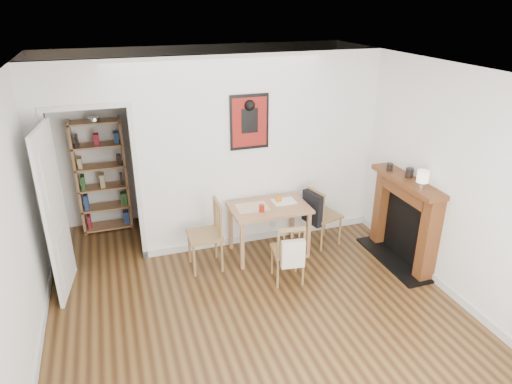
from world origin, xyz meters
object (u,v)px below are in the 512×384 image
object	(u,v)px
orange_fruit	(278,199)
notebook	(284,202)
ceramic_jar_b	(390,167)
red_glass	(262,208)
chair_front	(288,251)
chair_right	(323,215)
ceramic_jar_a	(410,173)
mantel_lamp	(423,177)
bookshelf	(102,177)
fireplace	(405,218)
dining_table	(269,212)
chair_left	(205,236)

from	to	relation	value
orange_fruit	notebook	bearing A→B (deg)	-23.38
ceramic_jar_b	red_glass	bearing A→B (deg)	170.90
chair_front	red_glass	size ratio (longest dim) A/B	8.89
chair_right	ceramic_jar_a	xyz separation A→B (m)	(0.81, -0.67, 0.78)
ceramic_jar_b	mantel_lamp	bearing A→B (deg)	-88.21
bookshelf	fireplace	size ratio (longest dim) A/B	1.35
chair_front	notebook	xyz separation A→B (m)	(0.24, 0.75, 0.30)
orange_fruit	ceramic_jar_a	distance (m)	1.70
chair_front	red_glass	bearing A→B (deg)	103.63
red_glass	mantel_lamp	distance (m)	1.98
dining_table	orange_fruit	xyz separation A→B (m)	(0.16, 0.10, 0.13)
chair_right	ceramic_jar_a	size ratio (longest dim) A/B	7.22
orange_fruit	ceramic_jar_b	world-z (taller)	ceramic_jar_b
bookshelf	fireplace	world-z (taller)	bookshelf
chair_left	ceramic_jar_a	bearing A→B (deg)	-12.99
chair_front	fireplace	size ratio (longest dim) A/B	0.65
bookshelf	mantel_lamp	size ratio (longest dim) A/B	7.62
bookshelf	ceramic_jar_b	distance (m)	4.03
orange_fruit	fireplace	bearing A→B (deg)	-28.88
chair_front	notebook	size ratio (longest dim) A/B	2.67
bookshelf	fireplace	distance (m)	4.26
chair_right	orange_fruit	size ratio (longest dim) A/B	9.63
orange_fruit	chair_left	bearing A→B (deg)	-170.59
dining_table	red_glass	xyz separation A→B (m)	(-0.14, -0.11, 0.13)
dining_table	red_glass	bearing A→B (deg)	-141.79
dining_table	red_glass	world-z (taller)	red_glass
dining_table	fireplace	size ratio (longest dim) A/B	0.82
dining_table	ceramic_jar_b	xyz separation A→B (m)	(1.52, -0.38, 0.59)
red_glass	mantel_lamp	world-z (taller)	mantel_lamp
chair_right	ceramic_jar_a	bearing A→B (deg)	-39.46
fireplace	chair_right	bearing A→B (deg)	138.65
chair_front	orange_fruit	size ratio (longest dim) A/B	9.13
notebook	dining_table	bearing A→B (deg)	-164.09
chair_right	mantel_lamp	xyz separation A→B (m)	(0.73, -1.02, 0.86)
chair_right	orange_fruit	distance (m)	0.71
red_glass	orange_fruit	bearing A→B (deg)	34.08
dining_table	chair_right	xyz separation A→B (m)	(0.80, 0.01, -0.18)
bookshelf	notebook	world-z (taller)	bookshelf
notebook	mantel_lamp	bearing A→B (deg)	-39.45
chair_right	ceramic_jar_b	size ratio (longest dim) A/B	8.62
mantel_lamp	ceramic_jar_b	size ratio (longest dim) A/B	2.23
chair_left	chair_right	bearing A→B (deg)	3.05
chair_left	ceramic_jar_a	size ratio (longest dim) A/B	7.75
chair_front	mantel_lamp	world-z (taller)	mantel_lamp
chair_right	notebook	bearing A→B (deg)	174.39
dining_table	bookshelf	xyz separation A→B (m)	(-2.06, 1.45, 0.21)
dining_table	chair_right	bearing A→B (deg)	0.71
red_glass	bookshelf	bearing A→B (deg)	140.86
red_glass	ceramic_jar_b	size ratio (longest dim) A/B	0.92
chair_left	ceramic_jar_b	xyz separation A→B (m)	(2.41, -0.30, 0.75)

